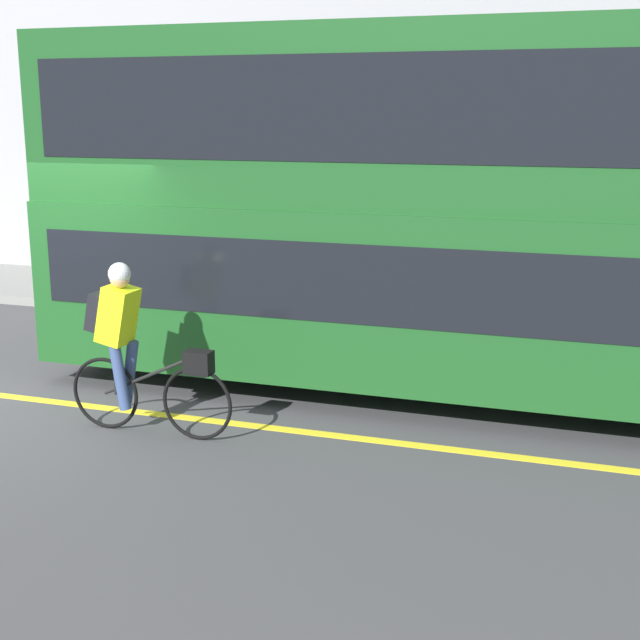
{
  "coord_description": "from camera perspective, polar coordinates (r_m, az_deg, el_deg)",
  "views": [
    {
      "loc": [
        5.81,
        -7.61,
        3.07
      ],
      "look_at": [
        3.05,
        0.58,
        1.01
      ],
      "focal_mm": 50.0,
      "sensor_mm": 36.0,
      "label": 1
    }
  ],
  "objects": [
    {
      "name": "sidewalk_curb",
      "position": [
        14.41,
        -5.6,
        1.36
      ],
      "size": [
        60.0,
        2.48,
        0.14
      ],
      "color": "gray",
      "rests_on": "ground_plane"
    },
    {
      "name": "ground_plane",
      "position": [
        10.06,
        -17.87,
        -5.02
      ],
      "size": [
        80.0,
        80.0,
        0.0
      ],
      "primitive_type": "plane",
      "color": "#424244"
    },
    {
      "name": "building_facade",
      "position": [
        15.42,
        -3.75,
        17.7
      ],
      "size": [
        60.0,
        0.3,
        8.45
      ],
      "color": "#9E9EA3",
      "rests_on": "ground_plane"
    },
    {
      "name": "road_center_line",
      "position": [
        10.11,
        -17.63,
        -4.88
      ],
      "size": [
        50.0,
        0.14,
        0.01
      ],
      "primitive_type": "cube",
      "color": "yellow",
      "rests_on": "ground_plane"
    },
    {
      "name": "cyclist_on_bike",
      "position": [
        8.65,
        -11.98,
        -1.45
      ],
      "size": [
        1.71,
        0.32,
        1.66
      ],
      "color": "black",
      "rests_on": "ground_plane"
    },
    {
      "name": "bus",
      "position": [
        9.47,
        17.44,
        7.15
      ],
      "size": [
        11.82,
        2.55,
        3.87
      ],
      "color": "black",
      "rests_on": "ground_plane"
    }
  ]
}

